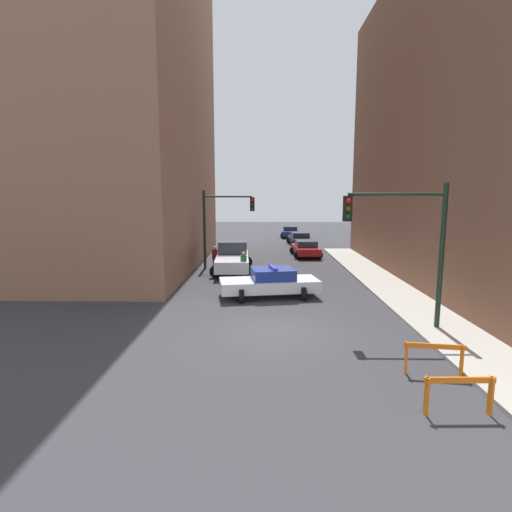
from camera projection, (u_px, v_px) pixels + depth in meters
name	position (u px, v px, depth m)	size (l,w,h in m)	color
ground_plane	(276.00, 332.00, 14.43)	(120.00, 120.00, 0.00)	#38383D
sidewalk_right	(449.00, 331.00, 14.31)	(2.40, 44.00, 0.12)	#B2ADA3
building_corner_left	(92.00, 100.00, 26.79)	(14.00, 20.00, 22.50)	#93664C
traffic_light_near	(410.00, 234.00, 14.12)	(3.64, 0.35, 5.20)	black
traffic_light_far	(221.00, 218.00, 26.47)	(3.44, 0.35, 5.20)	black
police_car	(270.00, 282.00, 19.24)	(4.94, 2.86, 1.52)	white
white_truck	(232.00, 258.00, 25.57)	(2.84, 5.50, 1.90)	silver
parked_car_near	(306.00, 248.00, 32.02)	(2.42, 4.39, 1.31)	maroon
parked_car_mid	(300.00, 239.00, 39.01)	(2.46, 4.41, 1.31)	black
parked_car_far	(290.00, 232.00, 46.64)	(2.50, 4.43, 1.31)	navy
pedestrian_crossing	(244.00, 265.00, 23.20)	(0.40, 0.40, 1.66)	#474C66
pedestrian_corner	(215.00, 258.00, 25.79)	(0.42, 0.42, 1.66)	black
barrier_front	(459.00, 389.00, 8.88)	(1.60, 0.20, 0.90)	orange
barrier_mid	(434.00, 354.00, 10.86)	(1.59, 0.36, 0.90)	orange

